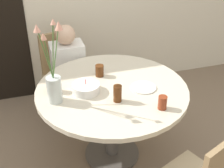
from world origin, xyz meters
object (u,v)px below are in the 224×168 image
(chair_far_back, at_px, (62,69))
(drink_glass_0, at_px, (118,94))
(side_plate, at_px, (143,87))
(drink_glass_1, at_px, (162,103))
(person_guest, at_px, (69,75))
(birthday_cake, at_px, (86,88))
(drink_glass_3, at_px, (52,84))
(drink_glass_2, at_px, (100,71))
(flower_vase, at_px, (54,80))

(chair_far_back, relative_size, drink_glass_0, 6.48)
(chair_far_back, relative_size, side_plate, 4.14)
(drink_glass_1, xyz_separation_m, person_guest, (-0.53, 1.17, -0.31))
(chair_far_back, bearing_deg, drink_glass_0, -93.64)
(birthday_cake, xyz_separation_m, drink_glass_1, (0.50, -0.40, 0.02))
(chair_far_back, bearing_deg, drink_glass_3, -120.73)
(person_guest, bearing_deg, drink_glass_1, -65.77)
(drink_glass_3, bearing_deg, drink_glass_0, -32.23)
(drink_glass_1, relative_size, drink_glass_2, 1.03)
(drink_glass_3, bearing_deg, side_plate, -13.32)
(drink_glass_2, height_order, drink_glass_3, drink_glass_3)
(side_plate, relative_size, drink_glass_2, 2.07)
(chair_far_back, distance_m, drink_glass_1, 1.47)
(drink_glass_1, bearing_deg, person_guest, 114.23)
(chair_far_back, xyz_separation_m, drink_glass_3, (-0.19, -0.83, 0.31))
(birthday_cake, height_order, person_guest, person_guest)
(person_guest, bearing_deg, chair_far_back, 107.63)
(drink_glass_3, bearing_deg, birthday_cake, -19.71)
(drink_glass_1, height_order, person_guest, person_guest)
(drink_glass_0, bearing_deg, drink_glass_2, 94.06)
(chair_far_back, height_order, birthday_cake, chair_far_back)
(drink_glass_2, height_order, person_guest, person_guest)
(chair_far_back, xyz_separation_m, drink_glass_1, (0.57, -1.32, 0.30))
(drink_glass_0, height_order, drink_glass_3, drink_glass_0)
(drink_glass_3, bearing_deg, person_guest, 70.36)
(side_plate, height_order, person_guest, person_guest)
(side_plate, bearing_deg, chair_far_back, 118.79)
(birthday_cake, distance_m, drink_glass_3, 0.28)
(chair_far_back, distance_m, flower_vase, 1.09)
(side_plate, height_order, drink_glass_3, drink_glass_3)
(chair_far_back, height_order, drink_glass_3, chair_far_back)
(person_guest, bearing_deg, birthday_cake, -88.15)
(chair_far_back, height_order, side_plate, chair_far_back)
(birthday_cake, xyz_separation_m, flower_vase, (-0.26, -0.06, 0.15))
(birthday_cake, distance_m, drink_glass_1, 0.64)
(chair_far_back, bearing_deg, drink_glass_2, -87.91)
(drink_glass_0, relative_size, person_guest, 0.13)
(drink_glass_1, height_order, drink_glass_3, drink_glass_3)
(side_plate, distance_m, drink_glass_0, 0.30)
(chair_far_back, distance_m, drink_glass_0, 1.20)
(drink_glass_1, bearing_deg, chair_far_back, 113.50)
(drink_glass_2, bearing_deg, birthday_cake, -128.08)
(flower_vase, relative_size, drink_glass_3, 5.55)
(birthday_cake, xyz_separation_m, drink_glass_2, (0.18, 0.23, 0.02))
(drink_glass_2, bearing_deg, drink_glass_3, -163.60)
(drink_glass_0, bearing_deg, drink_glass_3, 147.77)
(drink_glass_2, distance_m, person_guest, 0.66)
(flower_vase, xyz_separation_m, drink_glass_3, (-0.01, 0.16, -0.13))
(flower_vase, height_order, side_plate, flower_vase)
(drink_glass_1, relative_size, person_guest, 0.10)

